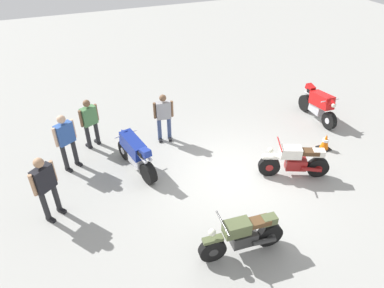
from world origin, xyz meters
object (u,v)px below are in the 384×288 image
object	(u,v)px
motorcycle_blue_sportbike	(135,152)
person_in_green_shirt	(90,121)
person_in_gray_shirt	(164,115)
motorcycle_red_sportbike	(319,104)
person_in_blue_shirt	(66,139)
traffic_cone	(325,142)
motorcycle_olive_vintage	(243,236)
person_in_black_shirt	(45,184)
motorcycle_cream_vintage	(295,161)

from	to	relation	value
motorcycle_blue_sportbike	person_in_green_shirt	size ratio (longest dim) A/B	1.19
motorcycle_blue_sportbike	person_in_gray_shirt	size ratio (longest dim) A/B	1.20
motorcycle_blue_sportbike	person_in_gray_shirt	xyz separation A→B (m)	(-1.24, -1.19, 0.31)
motorcycle_blue_sportbike	motorcycle_red_sportbike	distance (m)	6.68
motorcycle_blue_sportbike	person_in_blue_shirt	bearing A→B (deg)	50.05
motorcycle_blue_sportbike	person_in_blue_shirt	world-z (taller)	person_in_blue_shirt
person_in_blue_shirt	traffic_cone	xyz separation A→B (m)	(-7.44, 1.96, -0.74)
motorcycle_olive_vintage	person_in_black_shirt	world-z (taller)	person_in_black_shirt
motorcycle_olive_vintage	person_in_green_shirt	size ratio (longest dim) A/B	1.20
motorcycle_cream_vintage	traffic_cone	distance (m)	1.85
motorcycle_blue_sportbike	motorcycle_red_sportbike	bearing A→B (deg)	-101.51
motorcycle_cream_vintage	traffic_cone	world-z (taller)	motorcycle_cream_vintage
motorcycle_olive_vintage	person_in_blue_shirt	xyz separation A→B (m)	(3.15, -4.48, 0.51)
motorcycle_olive_vintage	motorcycle_red_sportbike	distance (m)	6.67
person_in_green_shirt	person_in_gray_shirt	world-z (taller)	person_in_green_shirt
motorcycle_cream_vintage	person_in_gray_shirt	size ratio (longest dim) A/B	1.15
motorcycle_blue_sportbike	person_in_gray_shirt	bearing A→B (deg)	-61.44
motorcycle_cream_vintage	person_in_black_shirt	distance (m)	6.45
motorcycle_cream_vintage	person_in_black_shirt	xyz separation A→B (m)	(6.37, -0.87, 0.53)
motorcycle_cream_vintage	person_in_green_shirt	bearing A→B (deg)	-11.73
motorcycle_olive_vintage	person_in_blue_shirt	bearing A→B (deg)	-50.96
motorcycle_red_sportbike	person_in_green_shirt	size ratio (longest dim) A/B	1.20
person_in_blue_shirt	person_in_green_shirt	size ratio (longest dim) A/B	1.07
motorcycle_olive_vintage	person_in_green_shirt	bearing A→B (deg)	-62.00
motorcycle_cream_vintage	motorcycle_olive_vintage	size ratio (longest dim) A/B	0.95
motorcycle_cream_vintage	motorcycle_red_sportbike	xyz separation A→B (m)	(-2.63, -2.33, 0.11)
person_in_black_shirt	person_in_gray_shirt	distance (m)	4.21
person_in_green_shirt	person_in_black_shirt	bearing A→B (deg)	127.49
motorcycle_blue_sportbike	person_in_green_shirt	bearing A→B (deg)	14.85
person_in_blue_shirt	person_in_black_shirt	bearing A→B (deg)	-49.17
person_in_green_shirt	person_in_gray_shirt	size ratio (longest dim) A/B	1.01
person_in_gray_shirt	person_in_blue_shirt	bearing A→B (deg)	-73.01
traffic_cone	person_in_gray_shirt	bearing A→B (deg)	-27.81
motorcycle_red_sportbike	traffic_cone	size ratio (longest dim) A/B	3.69
person_in_green_shirt	traffic_cone	bearing A→B (deg)	-138.41
motorcycle_blue_sportbike	person_in_blue_shirt	xyz separation A→B (m)	(1.72, -0.79, 0.40)
motorcycle_olive_vintage	person_in_blue_shirt	size ratio (longest dim) A/B	1.13
motorcycle_cream_vintage	motorcycle_red_sportbike	distance (m)	3.52
person_in_gray_shirt	person_in_green_shirt	bearing A→B (deg)	-92.76
motorcycle_blue_sportbike	person_in_blue_shirt	size ratio (longest dim) A/B	1.11
motorcycle_blue_sportbike	person_in_black_shirt	bearing A→B (deg)	98.42
traffic_cone	person_in_blue_shirt	bearing A→B (deg)	-14.78
person_in_black_shirt	traffic_cone	distance (m)	8.09
motorcycle_olive_vintage	person_in_black_shirt	size ratio (longest dim) A/B	1.12
motorcycle_red_sportbike	person_in_green_shirt	xyz separation A→B (m)	(7.63, -1.22, 0.32)
person_in_black_shirt	person_in_green_shirt	xyz separation A→B (m)	(-1.37, -2.69, -0.09)
motorcycle_red_sportbike	person_in_blue_shirt	size ratio (longest dim) A/B	1.13
person_in_green_shirt	person_in_blue_shirt	bearing A→B (deg)	113.51
person_in_black_shirt	motorcycle_olive_vintage	bearing A→B (deg)	16.24
person_in_gray_shirt	motorcycle_olive_vintage	bearing A→B (deg)	11.55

